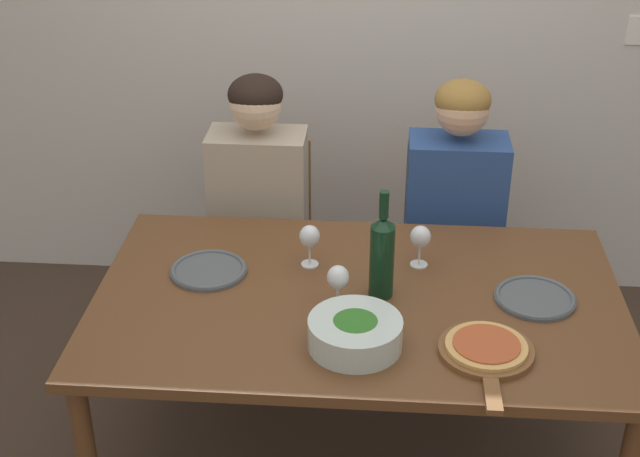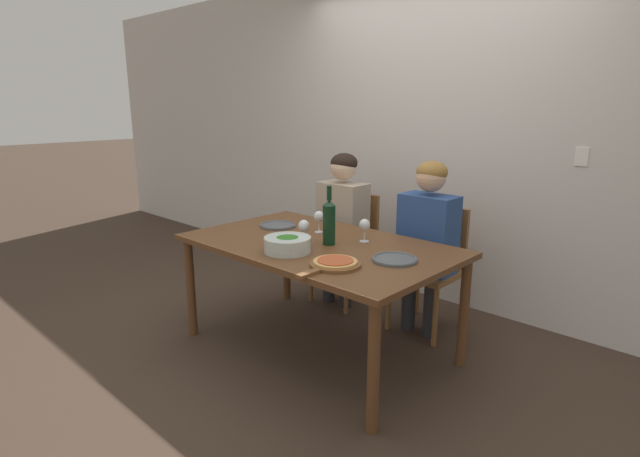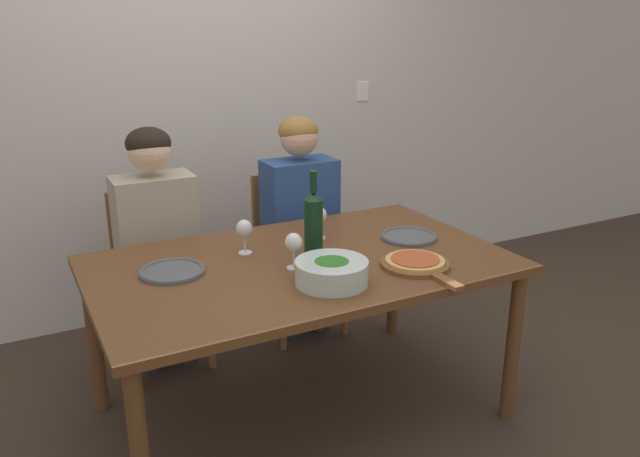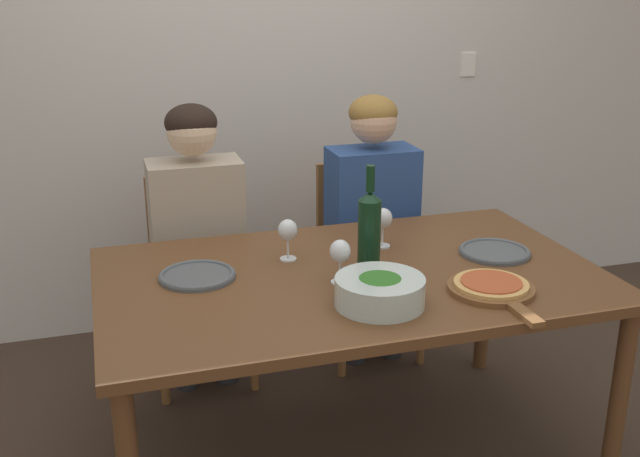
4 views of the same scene
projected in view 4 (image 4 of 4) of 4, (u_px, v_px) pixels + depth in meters
ground_plane at (348, 454)px, 2.79m from camera, size 40.00×40.00×0.00m
back_wall at (260, 51)px, 3.58m from camera, size 10.00×0.06×2.70m
dining_table at (351, 292)px, 2.58m from camera, size 1.70×1.03×0.73m
chair_left at (197, 269)px, 3.26m from camera, size 0.42×0.42×0.88m
chair_right at (364, 251)px, 3.48m from camera, size 0.42×0.42×0.88m
person_woman at (197, 222)px, 3.08m from camera, size 0.47×0.51×1.21m
person_man at (373, 206)px, 3.30m from camera, size 0.47×0.51×1.21m
wine_bottle at (369, 229)px, 2.55m from camera, size 0.08×0.08×0.37m
broccoli_bowl at (379, 291)px, 2.30m from camera, size 0.28×0.28×0.10m
dinner_plate_left at (197, 275)px, 2.52m from camera, size 0.26×0.26×0.02m
dinner_plate_right at (495, 251)px, 2.73m from camera, size 0.26×0.26×0.02m
pizza_on_board at (492, 288)px, 2.40m from camera, size 0.28×0.42×0.04m
wine_glass_left at (288, 232)px, 2.64m from camera, size 0.07×0.07×0.15m
wine_glass_right at (383, 220)px, 2.77m from camera, size 0.07×0.07×0.15m
wine_glass_centre at (340, 253)px, 2.44m from camera, size 0.07×0.07×0.15m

